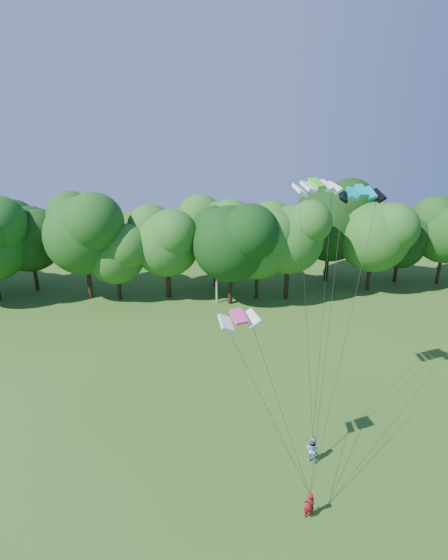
{
  "coord_description": "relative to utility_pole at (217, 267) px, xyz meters",
  "views": [
    {
      "loc": [
        -2.53,
        -12.22,
        20.75
      ],
      "look_at": [
        -1.47,
        13.0,
        10.61
      ],
      "focal_mm": 28.0,
      "sensor_mm": 36.0,
      "label": 1
    }
  ],
  "objects": [
    {
      "name": "utility_pole",
      "position": [
        0.0,
        0.0,
        0.0
      ],
      "size": [
        1.55,
        0.77,
        8.35
      ],
      "rotation": [
        0.0,
        0.0,
        -0.43
      ],
      "color": "#BBB9B1",
      "rests_on": "ground"
    },
    {
      "name": "kite_flyer_left",
      "position": [
        4.21,
        -27.78,
        -3.44
      ],
      "size": [
        0.66,
        0.47,
        1.69
      ],
      "primitive_type": "imported",
      "rotation": [
        0.0,
        0.0,
        3.25
      ],
      "color": "maroon",
      "rests_on": "ground"
    },
    {
      "name": "kite_flyer_right",
      "position": [
        5.31,
        -23.74,
        -3.4
      ],
      "size": [
        1.09,
        1.04,
        1.77
      ],
      "primitive_type": "imported",
      "rotation": [
        0.0,
        0.0,
        2.55
      ],
      "color": "#92AACA",
      "rests_on": "ground"
    },
    {
      "name": "kite_teal",
      "position": [
        8.24,
        -18.88,
        11.72
      ],
      "size": [
        2.67,
        1.21,
        0.59
      ],
      "rotation": [
        0.0,
        0.0,
        0.01
      ],
      "color": "#059D9B",
      "rests_on": "ground"
    },
    {
      "name": "kite_green",
      "position": [
        5.52,
        -18.93,
        12.16
      ],
      "size": [
        3.08,
        2.08,
        0.48
      ],
      "rotation": [
        0.0,
        0.0,
        0.31
      ],
      "color": "#3EE322",
      "rests_on": "ground"
    },
    {
      "name": "kite_pink",
      "position": [
        0.48,
        -25.31,
        6.69
      ],
      "size": [
        2.26,
        1.62,
        0.49
      ],
      "rotation": [
        0.0,
        0.0,
        0.35
      ],
      "color": "#E84094",
      "rests_on": "ground"
    },
    {
      "name": "tree_back_center",
      "position": [
        1.49,
        -0.2,
        3.87
      ],
      "size": [
        8.98,
        8.98,
        13.06
      ],
      "color": "black",
      "rests_on": "ground"
    }
  ]
}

